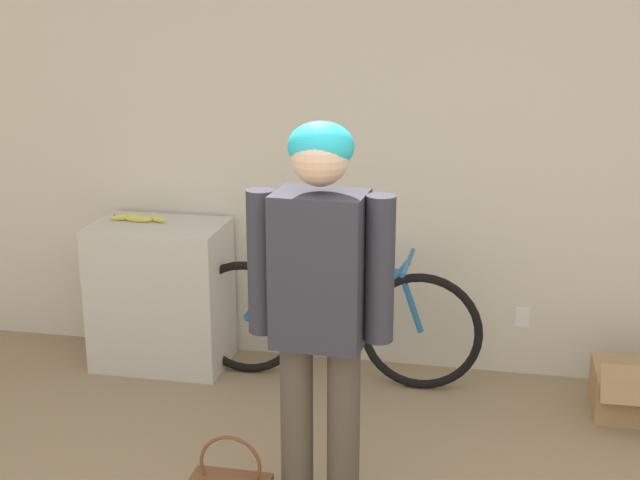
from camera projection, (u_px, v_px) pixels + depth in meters
name	position (u px, v px, depth m)	size (l,w,h in m)	color
wall_back	(433.00, 152.00, 5.03)	(8.00, 0.07, 2.60)	beige
side_shelf	(161.00, 295.00, 5.29)	(0.77, 0.50, 0.87)	beige
person	(320.00, 291.00, 3.53)	(0.59, 0.28, 1.72)	#4C4238
bicycle	(331.00, 321.00, 5.07)	(1.71, 0.46, 0.76)	black
banana	(138.00, 218.00, 5.22)	(0.36, 0.10, 0.04)	#EAD64C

